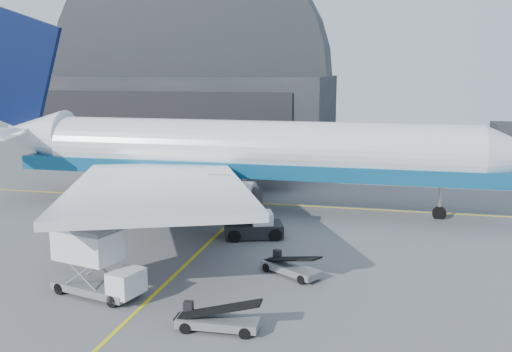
% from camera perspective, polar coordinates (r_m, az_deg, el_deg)
% --- Properties ---
extents(ground, '(200.00, 200.00, 0.00)m').
position_cam_1_polar(ground, '(38.75, -7.65, -9.35)').
color(ground, '#565659').
rests_on(ground, ground).
extents(taxi_lines, '(80.00, 42.12, 0.02)m').
position_cam_1_polar(taxi_lines, '(50.23, -2.53, -4.58)').
color(taxi_lines, yellow).
rests_on(taxi_lines, ground).
extents(hangar, '(50.00, 28.30, 28.00)m').
position_cam_1_polar(hangar, '(105.06, -6.51, 8.58)').
color(hangar, black).
rests_on(hangar, ground).
extents(airliner, '(55.75, 54.06, 19.56)m').
position_cam_1_polar(airliner, '(54.36, -2.20, 2.47)').
color(airliner, white).
rests_on(airliner, ground).
extents(catering_truck, '(6.01, 3.43, 3.90)m').
position_cam_1_polar(catering_truck, '(35.16, -15.83, -8.38)').
color(catering_truck, slate).
rests_on(catering_truck, ground).
extents(pushback_tug, '(5.12, 3.89, 2.11)m').
position_cam_1_polar(pushback_tug, '(45.50, -0.09, -5.17)').
color(pushback_tug, black).
rests_on(pushback_tug, ground).
extents(belt_loader_a, '(4.54, 1.74, 1.72)m').
position_cam_1_polar(belt_loader_a, '(30.17, -3.91, -14.19)').
color(belt_loader_a, slate).
rests_on(belt_loader_a, ground).
extents(belt_loader_b, '(4.32, 3.50, 1.72)m').
position_cam_1_polar(belt_loader_b, '(37.55, 3.45, -9.08)').
color(belt_loader_b, slate).
rests_on(belt_loader_b, ground).
extents(traffic_cone, '(0.34, 0.34, 0.49)m').
position_cam_1_polar(traffic_cone, '(37.73, -13.95, -9.77)').
color(traffic_cone, '#EA4207').
rests_on(traffic_cone, ground).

